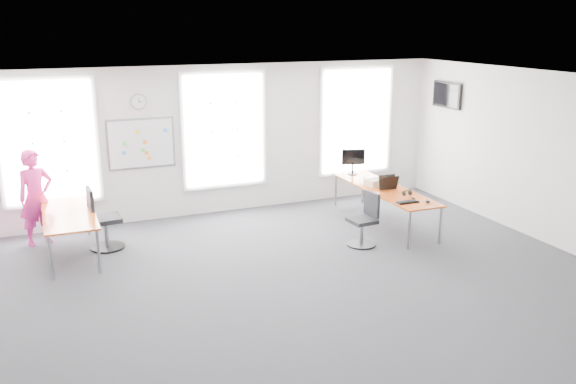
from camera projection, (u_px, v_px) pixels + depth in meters
name	position (u px, v px, depth m)	size (l,w,h in m)	color
floor	(286.00, 287.00, 9.04)	(10.00, 10.00, 0.00)	#2A2A2F
ceiling	(285.00, 83.00, 8.23)	(10.00, 10.00, 0.00)	white
wall_back	(209.00, 141.00, 12.19)	(10.00, 10.00, 0.00)	white
wall_front	(468.00, 308.00, 5.08)	(10.00, 10.00, 0.00)	white
wall_right	(554.00, 160.00, 10.48)	(10.00, 10.00, 0.00)	white
window_left	(48.00, 142.00, 10.99)	(1.60, 0.06, 2.20)	white
window_mid	(224.00, 130.00, 12.22)	(1.60, 0.06, 2.20)	white
window_right	(356.00, 121.00, 13.33)	(1.60, 0.06, 2.20)	white
desk_right	(384.00, 190.00, 11.76)	(0.77, 2.90, 0.70)	#B65221
desk_left	(69.00, 217.00, 10.10)	(0.82, 2.04, 0.75)	#B65221
chair_right	(365.00, 222.00, 10.65)	(0.50, 0.50, 0.95)	black
chair_left	(102.00, 222.00, 10.44)	(0.59, 0.59, 1.10)	black
person	(36.00, 197.00, 10.61)	(0.62, 0.41, 1.69)	#F12C91
whiteboard	(141.00, 144.00, 11.64)	(1.20, 0.03, 0.90)	white
wall_clock	(139.00, 102.00, 11.43)	(0.30, 0.30, 0.04)	gray
tv	(447.00, 95.00, 12.92)	(0.06, 0.90, 0.55)	black
keyboard	(407.00, 202.00, 10.79)	(0.41, 0.15, 0.02)	black
mouse	(428.00, 201.00, 10.79)	(0.08, 0.12, 0.05)	black
lens_cap	(413.00, 198.00, 11.06)	(0.07, 0.07, 0.01)	black
headphones	(407.00, 193.00, 11.24)	(0.17, 0.09, 0.10)	black
laptop_sleeve	(388.00, 183.00, 11.59)	(0.35, 0.20, 0.28)	black
paper_stack	(375.00, 182.00, 11.92)	(0.36, 0.27, 0.12)	beige
monitor	(353.00, 159.00, 12.70)	(0.47, 0.20, 0.54)	black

